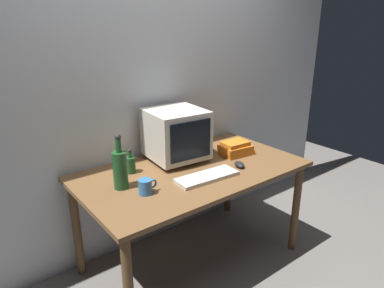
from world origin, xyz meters
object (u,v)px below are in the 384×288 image
bottle_short (131,164)px  book_stack (236,148)px  keyboard (207,177)px  mug (146,187)px  computer_mouse (239,165)px  bottle_tall (120,168)px  crt_monitor (176,134)px

bottle_short → book_stack: size_ratio=0.67×
keyboard → mug: (-0.42, 0.06, 0.03)m
computer_mouse → mug: bearing=-165.5°
bottle_tall → mug: bottle_tall is taller
bottle_short → book_stack: 0.81m
crt_monitor → book_stack: 0.48m
book_stack → keyboard: bearing=-156.5°
computer_mouse → book_stack: bearing=71.0°
keyboard → computer_mouse: bearing=4.7°
crt_monitor → computer_mouse: (0.27, -0.38, -0.17)m
book_stack → crt_monitor: bearing=155.5°
keyboard → mug: size_ratio=3.50×
crt_monitor → keyboard: size_ratio=0.99×
crt_monitor → computer_mouse: size_ratio=4.16×
crt_monitor → keyboard: crt_monitor is taller
mug → crt_monitor: bearing=35.7°
mug → book_stack: bearing=8.7°
bottle_tall → book_stack: size_ratio=1.35×
computer_mouse → bottle_tall: 0.83m
computer_mouse → bottle_short: (-0.64, 0.38, 0.04)m
keyboard → computer_mouse: computer_mouse is taller
crt_monitor → mug: size_ratio=3.47×
computer_mouse → bottle_short: bearing=168.6°
keyboard → computer_mouse: (0.30, 0.00, 0.01)m
computer_mouse → crt_monitor: bearing=144.3°
keyboard → book_stack: size_ratio=1.66×
crt_monitor → bottle_short: size_ratio=2.46×
keyboard → bottle_tall: bottle_tall is taller
crt_monitor → book_stack: size_ratio=1.64×
keyboard → computer_mouse: 0.30m
keyboard → bottle_short: bottle_short is taller
bottle_tall → mug: size_ratio=2.85×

